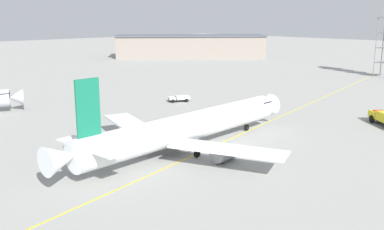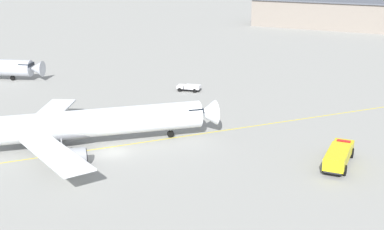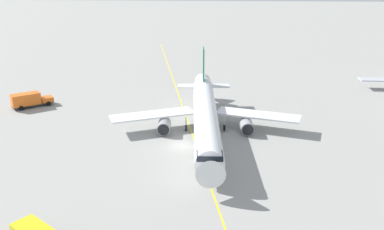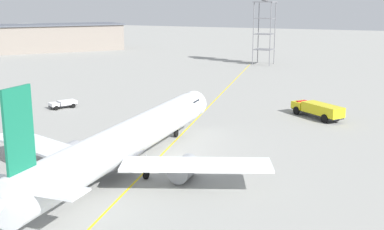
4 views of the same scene
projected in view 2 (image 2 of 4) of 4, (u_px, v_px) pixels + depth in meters
ground_plane at (113, 153)px, 75.31m from camera, size 600.00×600.00×0.00m
airliner_main at (70, 126)px, 76.62m from camera, size 44.78×34.82×12.30m
pushback_tug_truck at (189, 87)px, 108.48m from camera, size 5.14×4.09×1.30m
fire_tender_truck at (339, 155)px, 70.34m from camera, size 8.06×9.53×2.50m
terminal_shed at (347, 14)px, 195.68m from camera, size 66.29×59.36×10.34m
taxiway_centreline at (100, 149)px, 76.95m from camera, size 187.24×35.88×0.01m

